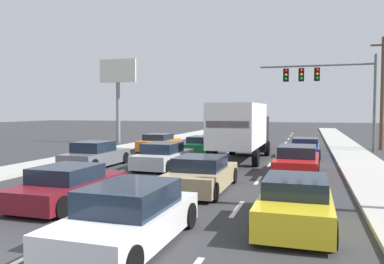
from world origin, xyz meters
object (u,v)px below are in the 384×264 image
at_px(car_orange, 159,143).
at_px(car_yellow, 296,203).
at_px(car_maroon, 69,186).
at_px(car_tan, 201,175).
at_px(car_gray, 95,155).
at_px(car_white, 129,217).
at_px(car_blue, 305,148).
at_px(car_silver, 164,156).
at_px(roadside_billboard, 118,84).
at_px(box_truck, 241,128).
at_px(traffic_signal_mast, 321,80).
at_px(utility_pole_mid, 382,92).
at_px(car_green, 202,145).
at_px(car_red, 297,161).

distance_m(car_orange, car_yellow, 18.87).
distance_m(car_maroon, car_tan, 4.74).
height_order(car_gray, car_white, car_gray).
bearing_deg(car_orange, car_white, -70.02).
distance_m(car_blue, car_yellow, 15.51).
height_order(car_silver, roadside_billboard, roadside_billboard).
bearing_deg(car_gray, box_truck, 34.05).
xyz_separation_m(traffic_signal_mast, utility_pole_mid, (4.47, 1.85, -0.84)).
relative_size(car_orange, car_green, 0.93).
bearing_deg(car_red, car_green, 131.22).
bearing_deg(car_tan, car_yellow, -45.16).
bearing_deg(car_gray, car_red, 3.64).
bearing_deg(utility_pole_mid, car_green, -155.47).
bearing_deg(car_silver, car_orange, 113.54).
relative_size(car_green, car_blue, 0.98).
bearing_deg(car_maroon, car_orange, 101.48).
bearing_deg(car_white, roadside_billboard, 118.33).
xyz_separation_m(car_green, car_blue, (7.04, -0.47, 0.01)).
xyz_separation_m(car_blue, car_red, (-0.29, -7.24, 0.07)).
bearing_deg(car_orange, box_truck, -28.26).
relative_size(box_truck, car_red, 1.68).
xyz_separation_m(car_yellow, utility_pole_mid, (5.53, 21.67, 3.77)).
distance_m(car_tan, car_blue, 12.50).
bearing_deg(car_blue, car_orange, 177.84).
relative_size(car_orange, car_maroon, 0.99).
relative_size(car_green, traffic_signal_mast, 0.56).
bearing_deg(car_gray, roadside_billboard, 113.35).
bearing_deg(car_tan, car_maroon, -137.71).
relative_size(car_white, car_yellow, 1.02).
xyz_separation_m(car_gray, car_blue, (10.53, 7.89, -0.06)).
xyz_separation_m(car_blue, utility_pole_mid, (5.44, 6.16, 3.81)).
bearing_deg(traffic_signal_mast, car_green, -154.36).
bearing_deg(utility_pole_mid, car_gray, -138.67).
relative_size(car_gray, traffic_signal_mast, 0.53).
distance_m(car_blue, car_red, 7.24).
relative_size(car_maroon, traffic_signal_mast, 0.53).
height_order(car_green, car_white, car_white).
bearing_deg(car_blue, traffic_signal_mast, 77.32).
height_order(car_white, car_red, car_white).
xyz_separation_m(car_green, traffic_signal_mast, (8.01, 3.84, 4.66)).
distance_m(car_tan, car_yellow, 4.98).
bearing_deg(car_silver, traffic_signal_mast, 55.46).
xyz_separation_m(car_orange, box_truck, (6.67, -3.59, 1.36)).
bearing_deg(car_green, car_orange, -178.58).
distance_m(car_green, traffic_signal_mast, 10.03).
bearing_deg(car_green, car_yellow, -66.48).
bearing_deg(car_silver, car_white, -72.61).
bearing_deg(utility_pole_mid, roadside_billboard, -179.63).
bearing_deg(box_truck, car_orange, 151.74).
bearing_deg(car_green, car_silver, -89.40).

